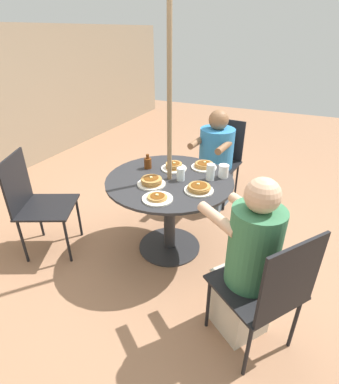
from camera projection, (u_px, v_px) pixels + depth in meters
ground_plane at (170, 246)px, 2.89m from camera, size 12.00×12.00×0.00m
patio_table at (170, 197)px, 2.62m from camera, size 1.09×1.09×0.73m
umbrella_pole at (170, 135)px, 2.36m from camera, size 0.04×0.04×2.22m
patio_chair_north at (221, 156)px, 3.52m from camera, size 0.50×0.50×0.94m
diner_north at (214, 164)px, 3.40m from camera, size 0.55×0.42×1.10m
patio_chair_east at (35, 199)px, 2.62m from camera, size 0.61×0.61×0.94m
patio_chair_south at (268, 288)px, 1.72m from camera, size 0.64×0.64×0.94m
diner_south at (247, 267)px, 1.86m from camera, size 0.53×0.57×1.17m
pancake_plate_a at (174, 167)px, 2.70m from camera, size 0.23×0.23×0.07m
pancake_plate_b at (157, 198)px, 2.22m from camera, size 0.23×0.23×0.04m
pancake_plate_c at (204, 166)px, 2.73m from camera, size 0.23×0.23×0.06m
pancake_plate_d at (199, 188)px, 2.34m from camera, size 0.23×0.23×0.06m
pancake_plate_e at (151, 182)px, 2.43m from camera, size 0.23×0.23×0.07m
syrup_bottle at (148, 163)px, 2.71m from camera, size 0.09×0.07×0.13m
coffee_cup at (224, 171)px, 2.55m from camera, size 0.09×0.09×0.11m
drinking_glass_a at (181, 174)px, 2.49m from camera, size 0.07×0.07×0.11m
drinking_glass_b at (211, 172)px, 2.50m from camera, size 0.07×0.07×0.14m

